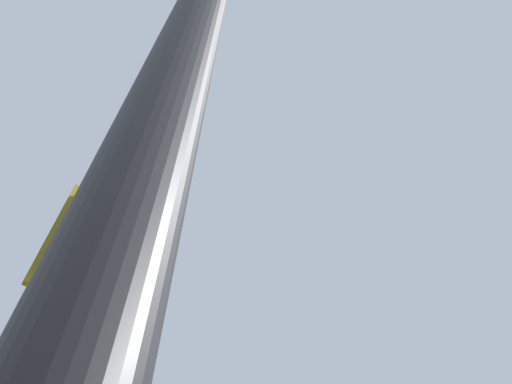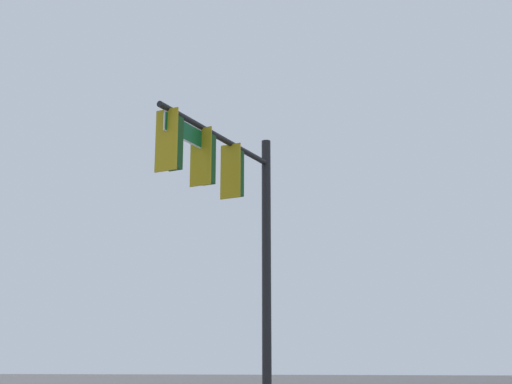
{
  "view_description": "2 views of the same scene",
  "coord_description": "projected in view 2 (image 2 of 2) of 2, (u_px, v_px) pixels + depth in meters",
  "views": [
    {
      "loc": [
        -9.4,
        -6.95,
        1.84
      ],
      "look_at": [
        -7.75,
        -7.89,
        5.8
      ],
      "focal_mm": 50.0,
      "sensor_mm": 36.0,
      "label": 1
    },
    {
      "loc": [
        7.36,
        0.06,
        1.43
      ],
      "look_at": [
        -4.54,
        -5.43,
        4.71
      ],
      "focal_mm": 50.0,
      "sensor_mm": 36.0,
      "label": 2
    }
  ],
  "objects": [
    {
      "name": "signal_pole_near",
      "position": [
        231.0,
        207.0,
        16.37
      ],
      "size": [
        4.86,
        0.64,
        7.18
      ],
      "color": "black",
      "rests_on": "ground_plane"
    }
  ]
}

